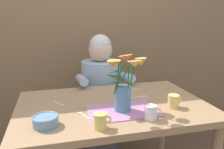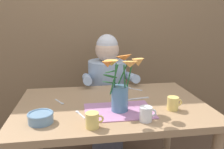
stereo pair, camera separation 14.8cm
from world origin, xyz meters
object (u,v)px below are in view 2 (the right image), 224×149
seated_person (107,97)px  ceramic_mug (146,114)px  tea_cup (173,103)px  ceramic_bowl (41,117)px  dinner_knife (136,99)px  coffee_cup (93,120)px  flower_vase (121,84)px

seated_person → ceramic_mug: seated_person is taller
tea_cup → ceramic_bowl: bearing=-175.6°
tea_cup → seated_person: bearing=110.9°
seated_person → tea_cup: size_ratio=12.20×
seated_person → dinner_knife: size_ratio=5.97×
seated_person → coffee_cup: seated_person is taller
dinner_knife → coffee_cup: 0.49m
seated_person → dinner_knife: seated_person is taller
flower_vase → dinner_knife: (0.14, 0.19, -0.17)m
ceramic_mug → flower_vase: bearing=126.6°
seated_person → tea_cup: seated_person is taller
tea_cup → ceramic_mug: (-0.20, -0.12, 0.00)m
flower_vase → ceramic_mug: flower_vase is taller
flower_vase → coffee_cup: flower_vase is taller
dinner_knife → tea_cup: (0.17, -0.21, 0.04)m
dinner_knife → flower_vase: bearing=-136.1°
coffee_cup → dinner_knife: bearing=49.0°
flower_vase → ceramic_bowl: flower_vase is taller
dinner_knife → ceramic_mug: (-0.03, -0.33, 0.04)m
flower_vase → coffee_cup: size_ratio=3.54×
flower_vase → ceramic_bowl: (-0.44, -0.08, -0.14)m
dinner_knife → tea_cup: bearing=-59.6°
seated_person → ceramic_mug: size_ratio=12.20×
flower_vase → ceramic_bowl: bearing=-169.4°
ceramic_mug → coffee_cup: bearing=-173.4°
ceramic_bowl → tea_cup: size_ratio=1.46×
seated_person → flower_vase: bearing=-87.9°
coffee_cup → ceramic_mug: same height
ceramic_bowl → ceramic_mug: (0.55, -0.06, 0.01)m
dinner_knife → ceramic_mug: 0.34m
coffee_cup → ceramic_mug: size_ratio=1.00×
tea_cup → coffee_cup: bearing=-162.4°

